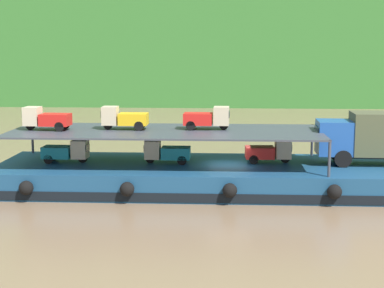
# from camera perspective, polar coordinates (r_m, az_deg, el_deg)

# --- Properties ---
(ground_plane) EXTENTS (400.00, 400.00, 0.00)m
(ground_plane) POSITION_cam_1_polar(r_m,az_deg,el_deg) (36.16, 3.54, -4.26)
(ground_plane) COLOR #7F664C
(cargo_barge) EXTENTS (27.58, 8.04, 1.50)m
(cargo_barge) POSITION_cam_1_polar(r_m,az_deg,el_deg) (35.96, 3.55, -3.11)
(cargo_barge) COLOR navy
(cargo_barge) RESTS_ON ground
(covered_lorry) EXTENTS (7.90, 2.45, 3.10)m
(covered_lorry) POSITION_cam_1_polar(r_m,az_deg,el_deg) (37.09, 17.33, 0.70)
(covered_lorry) COLOR #1E4C99
(covered_lorry) RESTS_ON cargo_barge
(cargo_rack) EXTENTS (18.38, 6.61, 2.00)m
(cargo_rack) POSITION_cam_1_polar(r_m,az_deg,el_deg) (35.69, -2.52, 1.19)
(cargo_rack) COLOR #383D47
(cargo_rack) RESTS_ON cargo_barge
(mini_truck_lower_stern) EXTENTS (2.78, 1.26, 1.38)m
(mini_truck_lower_stern) POSITION_cam_1_polar(r_m,az_deg,el_deg) (36.98, -11.81, -0.67)
(mini_truck_lower_stern) COLOR teal
(mini_truck_lower_stern) RESTS_ON cargo_barge
(mini_truck_lower_aft) EXTENTS (2.75, 1.21, 1.38)m
(mini_truck_lower_aft) POSITION_cam_1_polar(r_m,az_deg,el_deg) (36.00, -2.43, -0.75)
(mini_truck_lower_aft) COLOR teal
(mini_truck_lower_aft) RESTS_ON cargo_barge
(mini_truck_lower_mid) EXTENTS (2.78, 1.27, 1.38)m
(mini_truck_lower_mid) POSITION_cam_1_polar(r_m,az_deg,el_deg) (36.41, 7.32, -0.70)
(mini_truck_lower_mid) COLOR red
(mini_truck_lower_mid) RESTS_ON cargo_barge
(mini_truck_upper_stern) EXTENTS (2.79, 1.29, 1.38)m
(mini_truck_upper_stern) POSITION_cam_1_polar(r_m,az_deg,el_deg) (36.78, -13.66, 2.36)
(mini_truck_upper_stern) COLOR red
(mini_truck_upper_stern) RESTS_ON cargo_rack
(mini_truck_upper_mid) EXTENTS (2.75, 1.21, 1.38)m
(mini_truck_upper_mid) POSITION_cam_1_polar(r_m,az_deg,el_deg) (36.24, -6.46, 2.47)
(mini_truck_upper_mid) COLOR gold
(mini_truck_upper_mid) RESTS_ON cargo_rack
(mini_truck_upper_fore) EXTENTS (2.78, 1.27, 1.38)m
(mini_truck_upper_fore) POSITION_cam_1_polar(r_m,az_deg,el_deg) (36.02, 1.47, 2.48)
(mini_truck_upper_fore) COLOR red
(mini_truck_upper_fore) RESTS_ON cargo_rack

